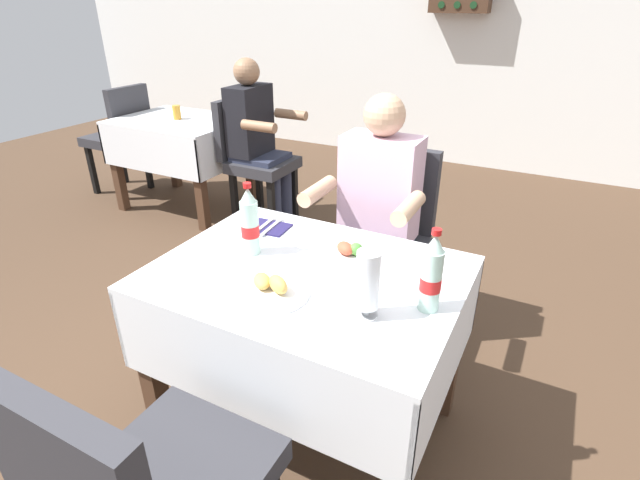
% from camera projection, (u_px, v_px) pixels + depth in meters
% --- Properties ---
extents(ground_plane, '(11.00, 11.00, 0.00)m').
position_uv_depth(ground_plane, '(270.00, 431.00, 2.02)').
color(ground_plane, '#473323').
extents(back_wall, '(11.00, 0.12, 3.02)m').
position_uv_depth(back_wall, '(497.00, 12.00, 4.60)').
color(back_wall, white).
rests_on(back_wall, ground).
extents(main_dining_table, '(1.09, 0.82, 0.76)m').
position_uv_depth(main_dining_table, '(308.00, 313.00, 1.79)').
color(main_dining_table, white).
rests_on(main_dining_table, ground).
extents(chair_far_diner_seat, '(0.44, 0.50, 0.97)m').
position_uv_depth(chair_far_diner_seat, '(384.00, 235.00, 2.43)').
color(chair_far_diner_seat, '#2D2D33').
rests_on(chair_far_diner_seat, ground).
extents(seated_diner_far, '(0.50, 0.46, 1.26)m').
position_uv_depth(seated_diner_far, '(374.00, 213.00, 2.28)').
color(seated_diner_far, '#282D42').
rests_on(seated_diner_far, ground).
extents(plate_near_camera, '(0.25, 0.25, 0.07)m').
position_uv_depth(plate_near_camera, '(271.00, 289.00, 1.57)').
color(plate_near_camera, white).
rests_on(plate_near_camera, main_dining_table).
extents(plate_far_diner, '(0.25, 0.25, 0.06)m').
position_uv_depth(plate_far_diner, '(345.00, 251.00, 1.81)').
color(plate_far_diner, white).
rests_on(plate_far_diner, main_dining_table).
extents(beer_glass_left, '(0.07, 0.07, 0.22)m').
position_uv_depth(beer_glass_left, '(368.00, 285.00, 1.42)').
color(beer_glass_left, white).
rests_on(beer_glass_left, main_dining_table).
extents(cola_bottle_primary, '(0.07, 0.07, 0.28)m').
position_uv_depth(cola_bottle_primary, '(250.00, 223.00, 1.78)').
color(cola_bottle_primary, silver).
rests_on(cola_bottle_primary, main_dining_table).
extents(cola_bottle_secondary, '(0.07, 0.07, 0.28)m').
position_uv_depth(cola_bottle_secondary, '(431.00, 275.00, 1.45)').
color(cola_bottle_secondary, silver).
rests_on(cola_bottle_secondary, main_dining_table).
extents(napkin_cutlery_set, '(0.18, 0.19, 0.01)m').
position_uv_depth(napkin_cutlery_set, '(268.00, 227.00, 2.03)').
color(napkin_cutlery_set, '#231E4C').
rests_on(napkin_cutlery_set, main_dining_table).
extents(background_dining_table, '(1.01, 0.77, 0.76)m').
position_uv_depth(background_dining_table, '(182.00, 142.00, 3.96)').
color(background_dining_table, white).
rests_on(background_dining_table, ground).
extents(background_chair_left, '(0.50, 0.44, 0.97)m').
position_uv_depth(background_chair_left, '(121.00, 133.00, 4.27)').
color(background_chair_left, '#2D2D33').
rests_on(background_chair_left, ground).
extents(background_chair_right, '(0.50, 0.44, 0.97)m').
position_uv_depth(background_chair_right, '(253.00, 155.00, 3.68)').
color(background_chair_right, '#2D2D33').
rests_on(background_chair_right, ground).
extents(background_patron, '(0.46, 0.50, 1.26)m').
position_uv_depth(background_patron, '(257.00, 136.00, 3.58)').
color(background_patron, '#282D42').
rests_on(background_patron, ground).
extents(background_table_tumbler, '(0.06, 0.06, 0.11)m').
position_uv_depth(background_table_tumbler, '(177.00, 112.00, 3.85)').
color(background_table_tumbler, '#C68928').
rests_on(background_table_tumbler, background_dining_table).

